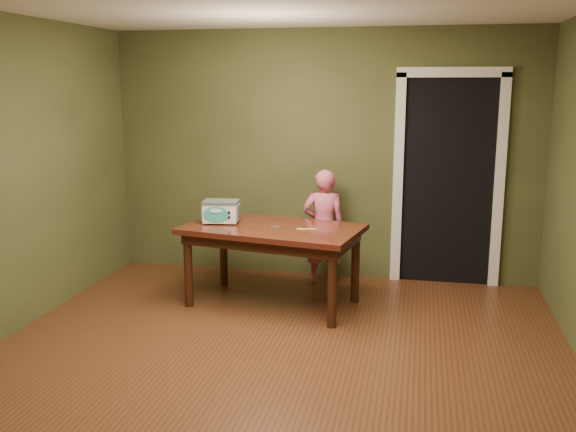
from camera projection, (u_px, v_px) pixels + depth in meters
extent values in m
plane|color=brown|center=(267.00, 373.00, 4.61)|extent=(5.00, 5.00, 0.00)
cube|color=#4E522C|center=(322.00, 155.00, 6.74)|extent=(4.50, 0.02, 2.60)
cube|color=#4E522C|center=(70.00, 334.00, 1.95)|extent=(4.50, 0.02, 2.60)
cube|color=black|center=(447.00, 178.00, 6.82)|extent=(0.90, 0.60, 2.10)
cube|color=black|center=(448.00, 183.00, 6.52)|extent=(0.90, 0.02, 2.10)
cube|color=white|center=(398.00, 182.00, 6.61)|extent=(0.10, 0.06, 2.20)
cube|color=white|center=(499.00, 185.00, 6.41)|extent=(0.10, 0.06, 2.20)
cube|color=white|center=(453.00, 72.00, 6.28)|extent=(1.10, 0.06, 0.10)
cube|color=#39170D|center=(272.00, 229.00, 5.91)|extent=(1.74, 1.17, 0.05)
cube|color=black|center=(272.00, 237.00, 5.93)|extent=(1.60, 1.03, 0.10)
cylinder|color=black|center=(188.00, 270.00, 5.93)|extent=(0.08, 0.08, 0.70)
cylinder|color=black|center=(224.00, 252.00, 6.57)|extent=(0.08, 0.08, 0.70)
cylinder|color=black|center=(332.00, 288.00, 5.42)|extent=(0.08, 0.08, 0.70)
cylinder|color=black|center=(355.00, 266.00, 6.05)|extent=(0.08, 0.08, 0.70)
cylinder|color=#4C4F54|center=(206.00, 224.00, 5.99)|extent=(0.02, 0.02, 0.01)
cylinder|color=#4C4F54|center=(209.00, 220.00, 6.16)|extent=(0.02, 0.02, 0.01)
cylinder|color=#4C4F54|center=(234.00, 224.00, 5.97)|extent=(0.02, 0.02, 0.01)
cylinder|color=#4C4F54|center=(237.00, 220.00, 6.14)|extent=(0.02, 0.02, 0.01)
cube|color=white|center=(221.00, 212.00, 6.04)|extent=(0.35, 0.27, 0.18)
cube|color=#4C4F54|center=(221.00, 202.00, 6.02)|extent=(0.35, 0.27, 0.03)
cube|color=#4C4F54|center=(204.00, 212.00, 6.06)|extent=(0.04, 0.20, 0.14)
cube|color=#4C4F54|center=(239.00, 212.00, 6.03)|extent=(0.04, 0.20, 0.14)
ellipsoid|color=teal|center=(216.00, 214.00, 5.93)|extent=(0.24, 0.04, 0.15)
cylinder|color=black|center=(229.00, 213.00, 5.92)|extent=(0.02, 0.01, 0.02)
cylinder|color=black|center=(229.00, 217.00, 5.93)|extent=(0.02, 0.01, 0.02)
cylinder|color=silver|center=(276.00, 228.00, 5.81)|extent=(0.10, 0.10, 0.02)
cylinder|color=#4F2B1A|center=(276.00, 227.00, 5.81)|extent=(0.09, 0.09, 0.01)
cube|color=#F3C569|center=(307.00, 229.00, 5.79)|extent=(0.18, 0.05, 0.01)
imported|color=#DF5C7E|center=(323.00, 227.00, 6.59)|extent=(0.48, 0.36, 1.19)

